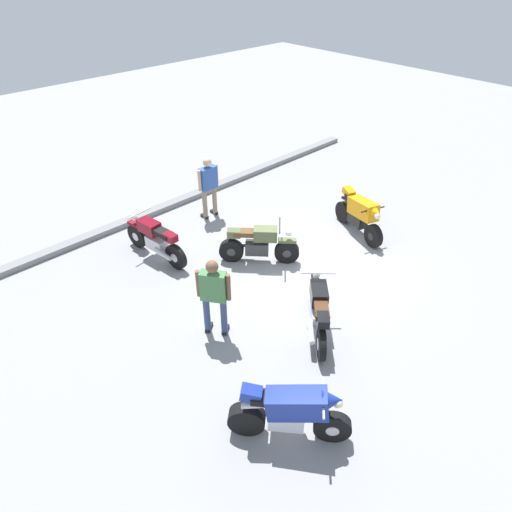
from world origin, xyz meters
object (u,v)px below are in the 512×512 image
(motorcycle_orange_sportbike, at_px, (360,214))
(motorcycle_maroon_cruiser, at_px, (155,239))
(motorcycle_black_cruiser, at_px, (318,310))
(person_in_blue_shirt, at_px, (209,184))
(motorcycle_blue_sportbike, at_px, (291,411))
(motorcycle_olive_vintage, at_px, (259,245))
(person_in_green_shirt, at_px, (214,293))

(motorcycle_orange_sportbike, height_order, motorcycle_maroon_cruiser, motorcycle_orange_sportbike)
(motorcycle_black_cruiser, xyz_separation_m, person_in_blue_shirt, (1.28, 5.07, 0.51))
(motorcycle_maroon_cruiser, bearing_deg, motorcycle_blue_sportbike, 160.58)
(motorcycle_black_cruiser, bearing_deg, motorcycle_blue_sportbike, 164.58)
(motorcycle_orange_sportbike, bearing_deg, motorcycle_black_cruiser, -45.87)
(motorcycle_orange_sportbike, height_order, motorcycle_blue_sportbike, same)
(motorcycle_olive_vintage, distance_m, motorcycle_blue_sportbike, 4.78)
(motorcycle_olive_vintage, height_order, motorcycle_blue_sportbike, motorcycle_blue_sportbike)
(person_in_blue_shirt, bearing_deg, motorcycle_maroon_cruiser, 106.41)
(motorcycle_orange_sportbike, relative_size, person_in_blue_shirt, 1.07)
(motorcycle_maroon_cruiser, bearing_deg, motorcycle_orange_sportbike, -128.60)
(motorcycle_orange_sportbike, relative_size, person_in_green_shirt, 1.07)
(motorcycle_blue_sportbike, xyz_separation_m, person_in_blue_shirt, (3.41, 6.32, 0.44))
(motorcycle_orange_sportbike, bearing_deg, motorcycle_maroon_cruiser, -101.50)
(motorcycle_maroon_cruiser, relative_size, person_in_blue_shirt, 1.17)
(motorcycle_olive_vintage, relative_size, motorcycle_blue_sportbike, 0.95)
(motorcycle_blue_sportbike, bearing_deg, person_in_green_shirt, 126.05)
(motorcycle_olive_vintage, xyz_separation_m, person_in_blue_shirt, (0.51, 2.53, 0.54))
(motorcycle_maroon_cruiser, bearing_deg, person_in_green_shirt, 161.60)
(motorcycle_blue_sportbike, relative_size, person_in_blue_shirt, 0.90)
(motorcycle_olive_vintage, height_order, person_in_blue_shirt, person_in_blue_shirt)
(motorcycle_orange_sportbike, bearing_deg, person_in_green_shirt, -67.02)
(motorcycle_black_cruiser, height_order, person_in_green_shirt, person_in_green_shirt)
(motorcycle_maroon_cruiser, relative_size, motorcycle_olive_vintage, 1.38)
(motorcycle_maroon_cruiser, xyz_separation_m, person_in_green_shirt, (-0.59, -3.05, 0.51))
(motorcycle_black_cruiser, xyz_separation_m, person_in_green_shirt, (-1.53, 1.34, 0.51))
(motorcycle_maroon_cruiser, height_order, motorcycle_blue_sportbike, motorcycle_blue_sportbike)
(motorcycle_orange_sportbike, height_order, person_in_green_shirt, person_in_green_shirt)
(motorcycle_olive_vintage, distance_m, person_in_blue_shirt, 2.64)
(motorcycle_orange_sportbike, height_order, person_in_blue_shirt, person_in_blue_shirt)
(person_in_green_shirt, bearing_deg, motorcycle_black_cruiser, -76.57)
(motorcycle_olive_vintage, height_order, person_in_green_shirt, person_in_green_shirt)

